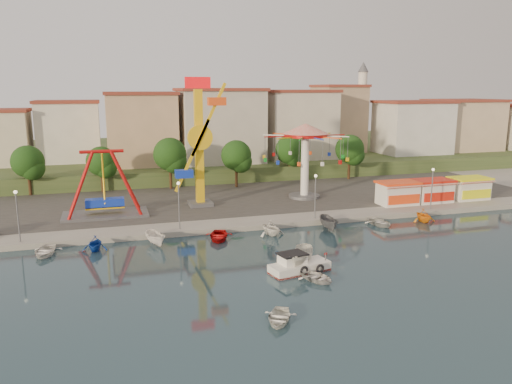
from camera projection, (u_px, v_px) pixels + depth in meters
name	position (u px, v px, depth m)	size (l,w,h in m)	color
ground	(290.00, 267.00, 44.74)	(200.00, 200.00, 0.00)	#122533
quay_deck	(184.00, 165.00, 102.78)	(200.00, 100.00, 0.60)	#9E998E
asphalt_pad	(218.00, 194.00, 72.73)	(90.00, 28.00, 0.01)	#4C4944
hill_terrace	(180.00, 156.00, 107.22)	(200.00, 60.00, 3.00)	#384C26
pirate_ship_ride	(104.00, 185.00, 59.57)	(10.00, 5.00, 8.00)	#59595E
kamikaze_tower	(201.00, 145.00, 63.78)	(5.05, 3.10, 16.50)	#59595E
wave_swinger	(305.00, 144.00, 68.79)	(11.60, 11.60, 10.40)	#59595E
booth_left	(398.00, 193.00, 65.81)	(5.40, 3.78, 3.08)	white
booth_mid	(432.00, 191.00, 67.32)	(5.40, 3.78, 3.08)	white
booth_right	(469.00, 188.00, 69.01)	(5.40, 3.78, 3.08)	white
lamp_post_0	(18.00, 218.00, 49.48)	(0.14, 0.14, 5.00)	#59595E
lamp_post_1	(179.00, 207.00, 54.02)	(0.14, 0.14, 5.00)	#59595E
lamp_post_2	(315.00, 198.00, 58.56)	(0.14, 0.14, 5.00)	#59595E
lamp_post_3	(432.00, 190.00, 63.10)	(0.14, 0.14, 5.00)	#59595E
tree_0	(28.00, 162.00, 70.90)	(4.60, 4.60, 7.19)	#382314
tree_1	(101.00, 161.00, 73.10)	(4.35, 4.35, 6.80)	#382314
tree_2	(170.00, 154.00, 75.39)	(5.02, 5.02, 7.85)	#382314
tree_3	(236.00, 155.00, 76.95)	(4.68, 4.68, 7.32)	#382314
tree_4	(290.00, 150.00, 82.55)	(4.86, 4.86, 7.60)	#382314
tree_5	(350.00, 149.00, 83.69)	(4.83, 4.83, 7.54)	#382314
building_1	(68.00, 138.00, 85.35)	(12.33, 9.01, 8.63)	silver
building_2	(146.00, 129.00, 89.36)	(11.95, 9.28, 11.23)	tan
building_3	(225.00, 134.00, 90.52)	(12.59, 10.50, 9.20)	beige
building_4	(288.00, 131.00, 97.52)	(10.75, 9.23, 9.24)	beige
building_5	(354.00, 125.00, 99.34)	(12.77, 10.96, 11.21)	tan
building_6	(410.00, 121.00, 101.11)	(8.23, 8.98, 12.36)	silver
building_7	(443.00, 127.00, 109.46)	(11.59, 10.93, 8.76)	beige
minaret	(362.00, 104.00, 103.01)	(2.80, 2.80, 18.00)	silver
cabin_motorboat	(298.00, 266.00, 43.35)	(5.66, 3.11, 1.88)	white
rowboat_a	(317.00, 277.00, 41.32)	(2.30, 3.22, 0.67)	silver
rowboat_b	(279.00, 317.00, 34.05)	(2.28, 3.19, 0.66)	white
skiff	(301.00, 258.00, 44.16)	(1.76, 4.69, 1.81)	silver
moored_boat_0	(45.00, 251.00, 47.77)	(2.68, 3.75, 0.78)	white
moored_boat_1	(95.00, 243.00, 49.00)	(2.48, 2.87, 1.51)	#133CA8
moored_boat_2	(156.00, 238.00, 50.68)	(1.41, 3.74, 1.44)	white
moored_boat_3	(218.00, 236.00, 52.59)	(2.90, 4.06, 0.84)	#B50E0F
moored_boat_4	(271.00, 228.00, 54.16)	(2.79, 3.23, 1.70)	white
moored_boat_5	(329.00, 223.00, 56.13)	(1.53, 4.06, 1.57)	#5A5B5F
moored_boat_6	(380.00, 222.00, 58.07)	(2.62, 3.66, 0.76)	silver
moored_boat_7	(424.00, 215.00, 59.64)	(2.67, 3.09, 1.63)	orange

